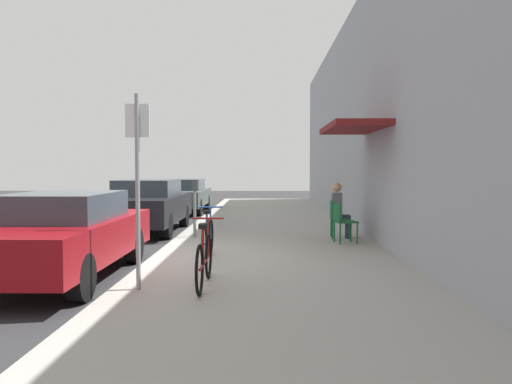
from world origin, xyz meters
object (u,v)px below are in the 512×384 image
at_px(seated_patron_1, 339,208).
at_px(parked_car_0, 62,234).
at_px(parked_car_2, 183,195).
at_px(street_sign, 138,176).
at_px(bicycle_0, 204,260).
at_px(parked_car_1, 147,205).
at_px(cafe_chair_1, 337,216).
at_px(parking_meter, 195,205).
at_px(bicycle_1, 208,238).
at_px(cafe_chair_0, 342,220).

bearing_deg(seated_patron_1, parked_car_0, -141.54).
relative_size(parked_car_0, parked_car_2, 1.00).
relative_size(street_sign, seated_patron_1, 2.02).
bearing_deg(parked_car_0, bicycle_0, -22.91).
xyz_separation_m(parked_car_1, cafe_chair_1, (4.86, -1.97, -0.12)).
distance_m(parked_car_0, parking_meter, 4.30).
xyz_separation_m(parked_car_1, bicycle_1, (2.17, -4.71, -0.27)).
relative_size(parking_meter, seated_patron_1, 1.02).
height_order(street_sign, bicycle_0, street_sign).
height_order(bicycle_0, cafe_chair_0, bicycle_0).
relative_size(parked_car_0, seated_patron_1, 3.41).
bearing_deg(parked_car_1, cafe_chair_1, -22.09).
height_order(bicycle_0, bicycle_1, same).
bearing_deg(bicycle_1, parking_meter, 102.30).
distance_m(bicycle_1, seated_patron_1, 3.89).
xyz_separation_m(parked_car_1, parked_car_2, (0.00, 6.06, -0.05)).
height_order(parked_car_0, cafe_chair_1, parked_car_0).
bearing_deg(bicycle_0, street_sign, -167.67).
height_order(parked_car_2, cafe_chair_1, parked_car_2).
bearing_deg(bicycle_1, parked_car_2, 101.38).
relative_size(parked_car_2, parking_meter, 3.33).
relative_size(parked_car_1, cafe_chair_1, 5.06).
height_order(parked_car_1, bicycle_0, parked_car_1).
height_order(street_sign, bicycle_1, street_sign).
xyz_separation_m(cafe_chair_0, cafe_chair_1, (-0.00, 0.84, 0.00)).
bearing_deg(parking_meter, bicycle_1, -77.70).
height_order(parked_car_1, cafe_chair_0, parked_car_1).
relative_size(cafe_chair_1, seated_patron_1, 0.67).
distance_m(parked_car_0, cafe_chair_0, 5.76).
bearing_deg(parked_car_0, seated_patron_1, 38.46).
height_order(parked_car_2, parking_meter, parking_meter).
bearing_deg(parked_car_2, street_sign, -83.48).
distance_m(parking_meter, bicycle_1, 2.93).
bearing_deg(parked_car_2, bicycle_0, -79.67).
relative_size(parked_car_0, bicycle_0, 2.57).
xyz_separation_m(parked_car_0, bicycle_0, (2.36, -1.00, -0.23)).
distance_m(cafe_chair_1, seated_patron_1, 0.20).
bearing_deg(bicycle_0, cafe_chair_1, 62.99).
bearing_deg(parked_car_1, street_sign, -78.02).
distance_m(street_sign, seated_patron_1, 6.19).
relative_size(parked_car_2, bicycle_1, 2.57).
relative_size(parked_car_2, street_sign, 1.69).
bearing_deg(cafe_chair_0, parked_car_2, 118.73).
height_order(parked_car_1, bicycle_1, parked_car_1).
bearing_deg(cafe_chair_0, parked_car_1, 149.98).
relative_size(bicycle_0, cafe_chair_0, 1.97).
bearing_deg(bicycle_0, parked_car_1, 108.92).
bearing_deg(cafe_chair_1, street_sign, -123.41).
height_order(parked_car_1, parking_meter, parking_meter).
bearing_deg(parked_car_0, bicycle_1, 28.47).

